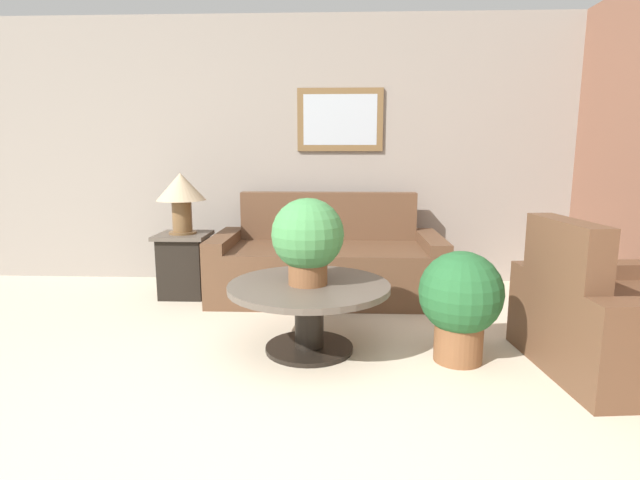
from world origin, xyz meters
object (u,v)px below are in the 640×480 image
side_table (184,264)px  potted_plant_on_table (308,238)px  armchair (614,323)px  couch_main (327,264)px  potted_plant_floor (460,300)px  table_lamp (181,192)px  coffee_table (309,302)px

side_table → potted_plant_on_table: potted_plant_on_table is taller
armchair → potted_plant_on_table: size_ratio=2.01×
couch_main → potted_plant_on_table: bearing=-93.9°
armchair → potted_plant_floor: bearing=77.8°
table_lamp → potted_plant_on_table: 1.74m
armchair → potted_plant_floor: armchair is taller
couch_main → armchair: (1.76, -1.51, -0.00)m
side_table → table_lamp: (-0.00, 0.00, 0.65)m
coffee_table → side_table: side_table is taller
couch_main → table_lamp: table_lamp is taller
couch_main → armchair: size_ratio=1.81×
potted_plant_floor → potted_plant_on_table: bearing=172.8°
side_table → potted_plant_floor: (2.16, -1.35, 0.10)m
couch_main → side_table: bearing=-177.4°
coffee_table → side_table: 1.73m
side_table → table_lamp: bearing=116.6°
table_lamp → potted_plant_on_table: (1.21, -1.23, -0.19)m
side_table → potted_plant_floor: bearing=-32.0°
side_table → table_lamp: 0.65m
armchair → side_table: 3.38m
potted_plant_on_table → coffee_table: bearing=45.8°
armchair → potted_plant_floor: 0.90m
coffee_table → side_table: size_ratio=1.84×
armchair → couch_main: bearing=43.6°
potted_plant_floor → table_lamp: bearing=148.0°
coffee_table → potted_plant_on_table: (-0.01, -0.01, 0.43)m
table_lamp → potted_plant_on_table: size_ratio=0.97×
potted_plant_floor → side_table: bearing=148.0°
potted_plant_on_table → couch_main: bearing=86.1°
couch_main → side_table: size_ratio=3.53×
side_table → potted_plant_on_table: size_ratio=1.03×
coffee_table → potted_plant_floor: size_ratio=1.51×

